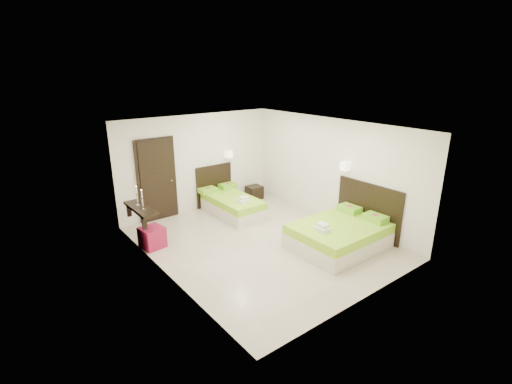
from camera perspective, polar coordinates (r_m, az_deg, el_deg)
floor at (r=8.42m, az=0.72°, el=-7.77°), size 5.50×5.50×0.00m
bed_single at (r=9.98m, az=-3.93°, el=-1.69°), size 1.12×1.87×1.55m
bed_double at (r=8.39m, az=13.02°, el=-6.12°), size 2.01×1.71×1.66m
nightstand at (r=11.10m, az=-0.26°, el=-0.05°), size 0.45×0.41×0.39m
ottoman at (r=8.44m, az=-15.67°, el=-6.73°), size 0.52×0.52×0.46m
door at (r=9.67m, az=-14.97°, el=1.79°), size 1.02×0.15×2.14m
console_shelf at (r=8.46m, az=-17.36°, el=-2.49°), size 0.35×1.20×0.78m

